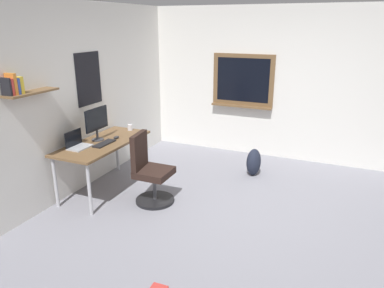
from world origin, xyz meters
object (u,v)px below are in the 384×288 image
desk (103,147)px  coffee_mug (130,127)px  monitor_primary (97,122)px  keyboard (104,143)px  backpack (254,162)px  laptop (77,144)px  office_chair (150,173)px  computer_mouse (116,137)px

desk → coffee_mug: 0.66m
desk → monitor_primary: 0.36m
keyboard → backpack: 2.33m
laptop → backpack: laptop is taller
coffee_mug → backpack: bearing=-67.5°
office_chair → laptop: size_ratio=3.06×
coffee_mug → office_chair: bearing=-133.7°
laptop → monitor_primary: 0.43m
desk → backpack: desk is taller
desk → office_chair: size_ratio=1.57×
monitor_primary → computer_mouse: size_ratio=4.46×
desk → monitor_primary: (0.04, 0.11, 0.34)m
desk → computer_mouse: (0.21, -0.08, 0.09)m
desk → backpack: 2.33m
desk → computer_mouse: 0.24m
coffee_mug → desk: bearing=177.1°
computer_mouse → keyboard: bearing=180.0°
keyboard → backpack: keyboard is taller
backpack → computer_mouse: bearing=124.2°
office_chair → computer_mouse: office_chair is taller
monitor_primary → computer_mouse: (0.17, -0.19, -0.25)m
office_chair → keyboard: 0.76m
backpack → coffee_mug: bearing=112.5°
desk → coffee_mug: bearing=-2.9°
office_chair → coffee_mug: 1.08m
office_chair → backpack: size_ratio=2.22×
computer_mouse → backpack: (1.18, -1.74, -0.53)m
keyboard → coffee_mug: coffee_mug is taller
computer_mouse → coffee_mug: bearing=6.5°
laptop → backpack: size_ratio=0.72×
desk → backpack: size_ratio=3.48×
keyboard → coffee_mug: (0.72, 0.05, 0.04)m
desk → laptop: 0.39m
keyboard → computer_mouse: 0.28m
computer_mouse → coffee_mug: size_ratio=1.13×
keyboard → computer_mouse: computer_mouse is taller
laptop → computer_mouse: size_ratio=2.98×
desk → laptop: bearing=155.1°
office_chair → laptop: bearing=106.7°
desk → office_chair: (-0.06, -0.77, -0.25)m
keyboard → computer_mouse: bearing=-0.0°
desk → coffee_mug: size_ratio=16.20×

